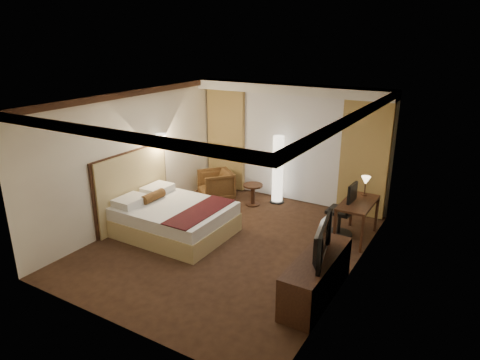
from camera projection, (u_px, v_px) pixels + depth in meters
The scene contains 21 objects.
floor at pixel (229, 244), 7.99m from camera, with size 4.50×5.50×0.01m, color #311D13.
ceiling at pixel (228, 99), 7.11m from camera, with size 4.50×5.50×0.01m, color white.
back_wall at pixel (292, 143), 9.79m from camera, with size 4.50×0.02×2.70m, color beige.
left_wall at pixel (134, 158), 8.64m from camera, with size 0.02×5.50×2.70m, color beige.
right_wall at pixel (354, 199), 6.46m from camera, with size 0.02×5.50×2.70m, color beige.
crown_molding at pixel (228, 102), 7.13m from camera, with size 4.50×5.50×0.12m, color black, non-canonical shape.
soffit at pixel (290, 89), 9.18m from camera, with size 4.50×0.50×0.20m, color white.
curtain_sheer at pixel (291, 148), 9.75m from camera, with size 2.48×0.04×2.45m, color silver.
curtain_left_drape at pixel (226, 140), 10.53m from camera, with size 1.00×0.14×2.45m, color #9D8648.
curtain_right_drape at pixel (364, 159), 8.88m from camera, with size 1.00×0.14×2.45m, color #9D8648.
wall_sconce at pixel (161, 139), 9.01m from camera, with size 0.24×0.24×0.24m, color white, non-canonical shape.
bed at pixel (175, 219), 8.32m from camera, with size 2.08×1.62×0.61m, color white, non-canonical shape.
headboard at pixel (133, 188), 8.68m from camera, with size 0.12×1.92×1.50m, color tan, non-canonical shape.
armchair at pixel (216, 184), 10.08m from camera, with size 0.73×0.68×0.75m, color #4B2F16.
side_table at pixel (253, 195), 9.74m from camera, with size 0.45×0.45×0.49m, color black, non-canonical shape.
floor_lamp at pixel (278, 170), 9.73m from camera, with size 0.33×0.33×1.59m, color white, non-canonical shape.
desk at pixel (357, 220), 8.11m from camera, with size 0.55×1.12×0.75m, color black, non-canonical shape.
desk_lamp at pixel (365, 187), 8.26m from camera, with size 0.18×0.18×0.34m, color #FFD899, non-canonical shape.
office_chair at pixel (340, 209), 8.16m from camera, with size 0.53×0.53×1.11m, color black, non-canonical shape.
dresser at pixel (316, 277), 6.30m from camera, with size 0.50×1.71×0.66m, color black, non-canonical shape.
television at pixel (317, 237), 6.10m from camera, with size 1.08×0.62×0.14m, color black.
Camera 1 is at (3.83, -6.06, 3.73)m, focal length 32.00 mm.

